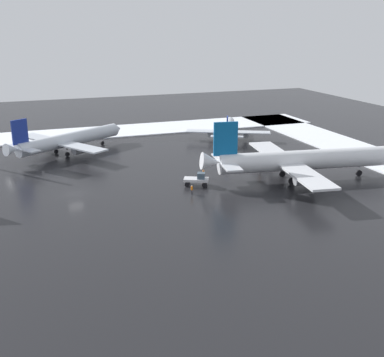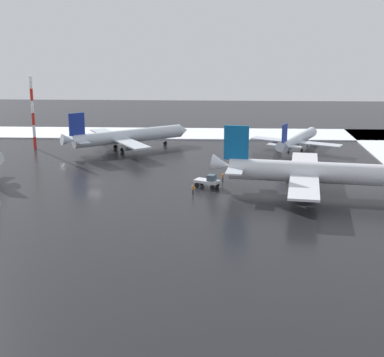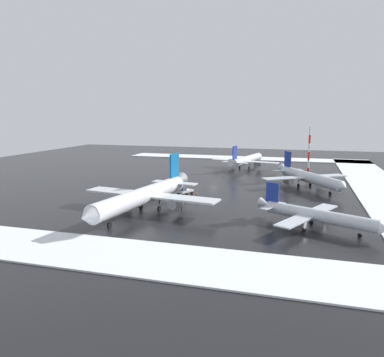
{
  "view_description": "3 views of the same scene",
  "coord_description": "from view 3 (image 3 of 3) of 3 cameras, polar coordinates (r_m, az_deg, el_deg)",
  "views": [
    {
      "loc": [
        7.54,
        83.17,
        28.58
      ],
      "look_at": [
        -20.07,
        5.82,
        2.46
      ],
      "focal_mm": 45.0,
      "sensor_mm": 36.0,
      "label": 1
    },
    {
      "loc": [
        -23.52,
        108.74,
        30.3
      ],
      "look_at": [
        -19.22,
        4.4,
        2.08
      ],
      "focal_mm": 55.0,
      "sensor_mm": 36.0,
      "label": 2
    },
    {
      "loc": [
        -117.39,
        -27.1,
        22.16
      ],
      "look_at": [
        -16.64,
        2.47,
        3.77
      ],
      "focal_mm": 35.0,
      "sensor_mm": 36.0,
      "label": 3
    }
  ],
  "objects": [
    {
      "name": "airplane_parked_portside",
      "position": [
        117.0,
        17.33,
        0.18
      ],
      "size": [
        29.36,
        25.19,
        9.84
      ],
      "rotation": [
        0.0,
        0.0,
        3.71
      ],
      "color": "silver",
      "rests_on": "ground_plane"
    },
    {
      "name": "antenna_mast",
      "position": [
        138.51,
        17.4,
        3.93
      ],
      "size": [
        0.7,
        0.7,
        17.53
      ],
      "color": "red",
      "rests_on": "ground_plane"
    },
    {
      "name": "airplane_far_rear",
      "position": [
        84.5,
        -7.3,
        -2.59
      ],
      "size": [
        40.18,
        33.5,
        11.95
      ],
      "rotation": [
        0.0,
        0.0,
        2.99
      ],
      "color": "silver",
      "rests_on": "ground_plane"
    },
    {
      "name": "airplane_distant_tail",
      "position": [
        76.85,
        18.37,
        -5.34
      ],
      "size": [
        20.94,
        24.62,
        7.82
      ],
      "rotation": [
        0.0,
        0.0,
        4.26
      ],
      "color": "silver",
      "rests_on": "ground_plane"
    },
    {
      "name": "ground_crew_by_nose_gear",
      "position": [
        98.3,
        0.69,
        -2.52
      ],
      "size": [
        0.36,
        0.36,
        1.71
      ],
      "rotation": [
        0.0,
        0.0,
        3.39
      ],
      "color": "black",
      "rests_on": "ground_plane"
    },
    {
      "name": "snow_bank_far",
      "position": [
        121.61,
        26.92,
        -1.59
      ],
      "size": [
        152.0,
        16.0,
        0.28
      ],
      "primitive_type": "cube",
      "color": "white",
      "rests_on": "ground_plane"
    },
    {
      "name": "ground_crew_beside_wing",
      "position": [
        86.77,
        -1.61,
        -4.2
      ],
      "size": [
        0.36,
        0.36,
        1.71
      ],
      "rotation": [
        0.0,
        0.0,
        4.65
      ],
      "color": "black",
      "rests_on": "ground_plane"
    },
    {
      "name": "snow_bank_right",
      "position": [
        187.67,
        7.95,
        3.1
      ],
      "size": [
        14.0,
        116.0,
        0.28
      ],
      "primitive_type": "cube",
      "color": "white",
      "rests_on": "ground_plane"
    },
    {
      "name": "ground_crew_near_tug",
      "position": [
        105.89,
        -2.96,
        -1.62
      ],
      "size": [
        0.36,
        0.36,
        1.71
      ],
      "rotation": [
        0.0,
        0.0,
        6.02
      ],
      "color": "black",
      "rests_on": "ground_plane"
    },
    {
      "name": "airplane_foreground_jet",
      "position": [
        154.56,
        8.28,
        2.81
      ],
      "size": [
        33.13,
        27.76,
        9.93
      ],
      "rotation": [
        0.0,
        0.0,
        6.06
      ],
      "color": "silver",
      "rests_on": "ground_plane"
    },
    {
      "name": "snow_bank_left",
      "position": [
        61.31,
        -11.33,
        -11.32
      ],
      "size": [
        14.0,
        116.0,
        0.28
      ],
      "primitive_type": "cube",
      "color": "white",
      "rests_on": "ground_plane"
    },
    {
      "name": "ground_plane",
      "position": [
        122.5,
        3.3,
        -0.5
      ],
      "size": [
        240.0,
        240.0,
        0.0
      ],
      "primitive_type": "plane",
      "color": "black"
    },
    {
      "name": "pushback_tug",
      "position": [
        101.98,
        -1.14,
        -1.88
      ],
      "size": [
        5.1,
        3.96,
        2.5
      ],
      "rotation": [
        0.0,
        0.0,
        2.7
      ],
      "color": "silver",
      "rests_on": "ground_plane"
    }
  ]
}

